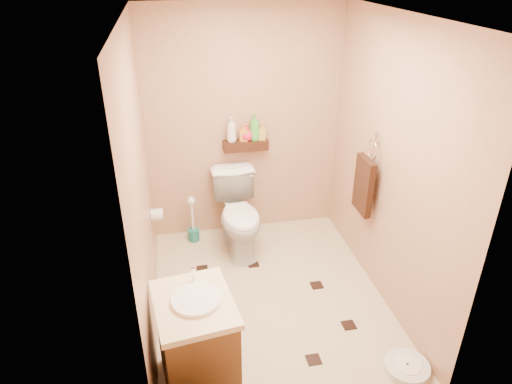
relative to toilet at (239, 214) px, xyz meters
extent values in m
plane|color=tan|center=(0.13, -0.83, -0.40)|extent=(2.50, 2.50, 0.00)
cube|color=tan|center=(0.13, 0.42, 0.80)|extent=(2.00, 0.04, 2.40)
cube|color=tan|center=(0.13, -2.08, 0.80)|extent=(2.00, 0.04, 2.40)
cube|color=tan|center=(-0.87, -0.83, 0.80)|extent=(0.04, 2.50, 2.40)
cube|color=tan|center=(1.13, -0.83, 0.80)|extent=(0.04, 2.50, 2.40)
cube|color=white|center=(0.13, -0.83, 2.00)|extent=(2.00, 2.50, 0.02)
cube|color=#3B1B10|center=(0.13, 0.34, 0.62)|extent=(0.46, 0.14, 0.10)
cube|color=black|center=(-0.22, -1.10, -0.40)|extent=(0.11, 0.11, 0.01)
cube|color=black|center=(0.60, -0.76, -0.40)|extent=(0.11, 0.11, 0.01)
cube|color=black|center=(0.30, -1.60, -0.40)|extent=(0.11, 0.11, 0.01)
cube|color=black|center=(-0.43, -0.30, -0.40)|extent=(0.11, 0.11, 0.01)
cube|color=black|center=(0.71, -1.31, -0.40)|extent=(0.11, 0.11, 0.01)
cube|color=black|center=(0.08, -0.32, -0.40)|extent=(0.11, 0.11, 0.01)
imported|color=white|center=(0.00, 0.00, 0.00)|extent=(0.48, 0.81, 0.81)
cube|color=brown|center=(-0.57, -1.63, -0.05)|extent=(0.54, 0.64, 0.71)
cube|color=beige|center=(-0.57, -1.63, 0.33)|extent=(0.58, 0.68, 0.05)
cylinder|color=white|center=(-0.55, -1.63, 0.35)|extent=(0.33, 0.33, 0.05)
cylinder|color=silver|center=(-0.55, -1.43, 0.41)|extent=(0.03, 0.03, 0.11)
cylinder|color=silver|center=(0.95, -1.83, -0.37)|extent=(0.35, 0.35, 0.06)
cylinder|color=white|center=(0.95, -1.83, -0.34)|extent=(0.20, 0.20, 0.01)
cylinder|color=#1B6C62|center=(-0.47, 0.24, -0.34)|extent=(0.12, 0.12, 0.13)
cylinder|color=silver|center=(-0.47, 0.24, -0.10)|extent=(0.02, 0.02, 0.37)
sphere|color=silver|center=(-0.47, 0.24, 0.08)|extent=(0.09, 0.09, 0.09)
cube|color=silver|center=(1.12, -0.58, 0.98)|extent=(0.03, 0.06, 0.08)
torus|color=silver|center=(1.08, -0.58, 0.86)|extent=(0.02, 0.19, 0.19)
cube|color=#341B0F|center=(1.04, -0.58, 0.52)|extent=(0.06, 0.30, 0.52)
cylinder|color=silver|center=(-0.81, -0.18, 0.20)|extent=(0.11, 0.11, 0.11)
cylinder|color=silver|center=(-0.85, -0.18, 0.26)|extent=(0.04, 0.02, 0.02)
imported|color=silver|center=(-0.01, 0.34, 0.80)|extent=(0.14, 0.14, 0.26)
imported|color=orange|center=(0.12, 0.34, 0.76)|extent=(0.11, 0.11, 0.18)
imported|color=red|center=(0.15, 0.34, 0.75)|extent=(0.16, 0.16, 0.16)
imported|color=green|center=(0.23, 0.34, 0.80)|extent=(0.15, 0.15, 0.28)
imported|color=gold|center=(0.31, 0.34, 0.75)|extent=(0.10, 0.10, 0.17)
camera|label=1|loc=(-0.62, -3.97, 2.35)|focal=32.00mm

